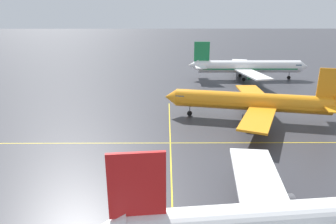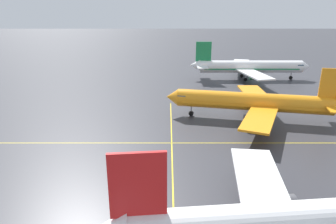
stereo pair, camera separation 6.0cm
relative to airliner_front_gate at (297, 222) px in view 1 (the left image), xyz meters
name	(u,v)px [view 1 (the left image)]	position (x,y,z in m)	size (l,w,h in m)	color
airliner_front_gate	(297,222)	(0.00, 0.00, 0.00)	(39.05, 33.52, 12.13)	white
airliner_second_row	(253,102)	(5.97, 38.37, -0.16)	(37.35, 31.73, 11.67)	orange
airliner_third_row	(247,67)	(13.85, 76.12, -0.02)	(38.71, 33.53, 12.08)	white
taxiway_markings	(172,211)	(-11.60, 7.21, -4.14)	(135.98, 85.76, 0.01)	yellow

